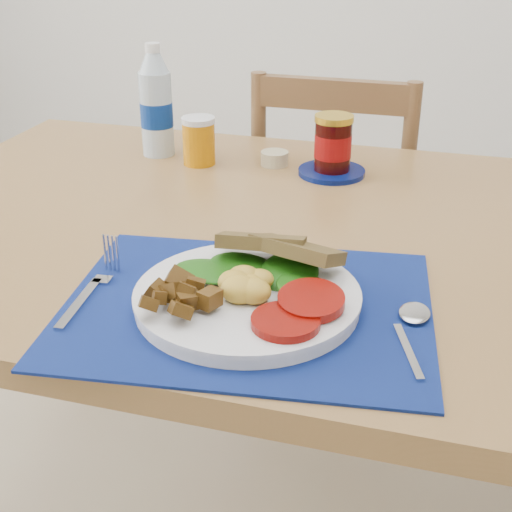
{
  "coord_description": "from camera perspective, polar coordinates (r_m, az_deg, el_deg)",
  "views": [
    {
      "loc": [
        0.23,
        -0.81,
        1.21
      ],
      "look_at": [
        0.0,
        -0.02,
        0.8
      ],
      "focal_mm": 50.0,
      "sensor_mm": 36.0,
      "label": 1
    }
  ],
  "objects": [
    {
      "name": "chair_far",
      "position": [
        1.76,
        6.4,
        4.12
      ],
      "size": [
        0.4,
        0.38,
        1.07
      ],
      "rotation": [
        0.0,
        0.0,
        3.14
      ],
      "color": "#54321E",
      "rests_on": "ground"
    },
    {
      "name": "table",
      "position": [
        1.17,
        2.84,
        -1.35
      ],
      "size": [
        1.4,
        0.9,
        0.75
      ],
      "color": "brown",
      "rests_on": "ground"
    },
    {
      "name": "jam_on_saucer",
      "position": [
        1.34,
        6.16,
        8.53
      ],
      "size": [
        0.13,
        0.13,
        0.11
      ],
      "color": "#051253",
      "rests_on": "table"
    },
    {
      "name": "spoon",
      "position": [
        0.87,
        12.39,
        -5.48
      ],
      "size": [
        0.05,
        0.16,
        0.0
      ],
      "rotation": [
        0.0,
        0.0,
        0.33
      ],
      "color": "#B2B5BA",
      "rests_on": "placemat"
    },
    {
      "name": "juice_glass",
      "position": [
        1.4,
        -4.6,
        9.07
      ],
      "size": [
        0.06,
        0.06,
        0.09
      ],
      "primitive_type": "cylinder",
      "color": "#C07005",
      "rests_on": "table"
    },
    {
      "name": "placemat",
      "position": [
        0.9,
        -0.7,
        -4.05
      ],
      "size": [
        0.5,
        0.41,
        0.0
      ],
      "primitive_type": "cube",
      "rotation": [
        0.0,
        0.0,
        0.12
      ],
      "color": "#040530",
      "rests_on": "table"
    },
    {
      "name": "breakfast_plate",
      "position": [
        0.89,
        -1.13,
        -2.92
      ],
      "size": [
        0.28,
        0.28,
        0.07
      ],
      "rotation": [
        0.0,
        0.0,
        -0.03
      ],
      "color": "silver",
      "rests_on": "placemat"
    },
    {
      "name": "water_bottle",
      "position": [
        1.45,
        -7.99,
        11.74
      ],
      "size": [
        0.07,
        0.07,
        0.22
      ],
      "color": "#ADBFCC",
      "rests_on": "table"
    },
    {
      "name": "ramekin",
      "position": [
        1.4,
        1.49,
        7.82
      ],
      "size": [
        0.05,
        0.05,
        0.03
      ],
      "primitive_type": "cylinder",
      "color": "#BBB189",
      "rests_on": "table"
    },
    {
      "name": "fork",
      "position": [
        0.96,
        -12.81,
        -2.51
      ],
      "size": [
        0.03,
        0.18,
        0.0
      ],
      "rotation": [
        0.0,
        0.0,
        0.1
      ],
      "color": "#B2B5BA",
      "rests_on": "placemat"
    }
  ]
}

